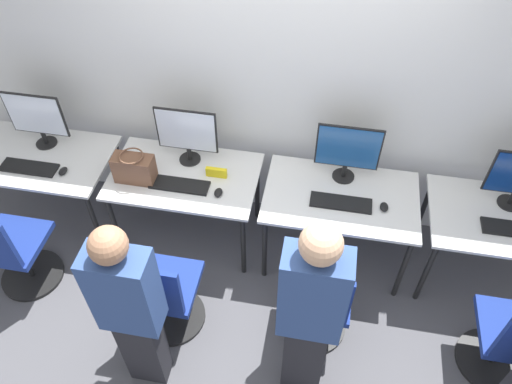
{
  "coord_description": "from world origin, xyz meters",
  "views": [
    {
      "loc": [
        0.43,
        -2.18,
        3.4
      ],
      "look_at": [
        0.0,
        0.14,
        0.86
      ],
      "focal_mm": 35.0,
      "sensor_mm": 36.0,
      "label": 1
    }
  ],
  "objects_px": {
    "mouse_left": "(218,193)",
    "handbag": "(134,168)",
    "keyboard_right": "(341,203)",
    "office_chair_right": "(317,305)",
    "monitor_right": "(348,151)",
    "mouse_right": "(384,207)",
    "person_left": "(131,309)",
    "mouse_far_left": "(63,171)",
    "office_chair_left": "(165,296)",
    "office_chair_far_right": "(511,344)",
    "monitor_left": "(187,134)",
    "person_right": "(310,313)",
    "keyboard_far_left": "(29,167)",
    "monitor_far_left": "(36,118)",
    "office_chair_far_left": "(14,253)",
    "keyboard_left": "(180,185)"
  },
  "relations": [
    {
      "from": "office_chair_far_left",
      "to": "mouse_right",
      "type": "bearing_deg",
      "value": 13.68
    },
    {
      "from": "mouse_left",
      "to": "monitor_right",
      "type": "height_order",
      "value": "monitor_right"
    },
    {
      "from": "mouse_far_left",
      "to": "keyboard_right",
      "type": "relative_size",
      "value": 0.2
    },
    {
      "from": "office_chair_far_left",
      "to": "mouse_left",
      "type": "bearing_deg",
      "value": 21.39
    },
    {
      "from": "office_chair_left",
      "to": "monitor_right",
      "type": "height_order",
      "value": "monitor_right"
    },
    {
      "from": "monitor_right",
      "to": "handbag",
      "type": "bearing_deg",
      "value": -168.54
    },
    {
      "from": "mouse_right",
      "to": "office_chair_right",
      "type": "bearing_deg",
      "value": -119.99
    },
    {
      "from": "mouse_left",
      "to": "handbag",
      "type": "height_order",
      "value": "handbag"
    },
    {
      "from": "mouse_far_left",
      "to": "office_chair_far_right",
      "type": "relative_size",
      "value": 0.1
    },
    {
      "from": "mouse_left",
      "to": "mouse_right",
      "type": "bearing_deg",
      "value": 3.67
    },
    {
      "from": "mouse_right",
      "to": "person_right",
      "type": "xyz_separation_m",
      "value": [
        -0.43,
        -1.03,
        0.17
      ]
    },
    {
      "from": "monitor_far_left",
      "to": "person_left",
      "type": "bearing_deg",
      "value": -47.91
    },
    {
      "from": "mouse_left",
      "to": "handbag",
      "type": "distance_m",
      "value": 0.65
    },
    {
      "from": "monitor_far_left",
      "to": "monitor_left",
      "type": "xyz_separation_m",
      "value": [
        1.19,
        0.03,
        0.0
      ]
    },
    {
      "from": "mouse_right",
      "to": "monitor_left",
      "type": "bearing_deg",
      "value": 170.79
    },
    {
      "from": "mouse_far_left",
      "to": "handbag",
      "type": "xyz_separation_m",
      "value": [
        0.58,
        0.03,
        0.1
      ]
    },
    {
      "from": "keyboard_far_left",
      "to": "monitor_right",
      "type": "distance_m",
      "value": 2.42
    },
    {
      "from": "mouse_left",
      "to": "mouse_right",
      "type": "distance_m",
      "value": 1.2
    },
    {
      "from": "keyboard_left",
      "to": "office_chair_right",
      "type": "xyz_separation_m",
      "value": [
        1.11,
        -0.62,
        -0.34
      ]
    },
    {
      "from": "keyboard_right",
      "to": "office_chair_far_right",
      "type": "relative_size",
      "value": 0.48
    },
    {
      "from": "office_chair_far_left",
      "to": "monitor_left",
      "type": "distance_m",
      "value": 1.56
    },
    {
      "from": "person_left",
      "to": "office_chair_far_right",
      "type": "height_order",
      "value": "person_left"
    },
    {
      "from": "office_chair_right",
      "to": "monitor_left",
      "type": "bearing_deg",
      "value": 140.79
    },
    {
      "from": "handbag",
      "to": "person_right",
      "type": "bearing_deg",
      "value": -35.24
    },
    {
      "from": "office_chair_left",
      "to": "keyboard_right",
      "type": "distance_m",
      "value": 1.41
    },
    {
      "from": "mouse_left",
      "to": "person_right",
      "type": "bearing_deg",
      "value": -51.35
    },
    {
      "from": "office_chair_left",
      "to": "mouse_right",
      "type": "height_order",
      "value": "office_chair_left"
    },
    {
      "from": "mouse_far_left",
      "to": "keyboard_left",
      "type": "bearing_deg",
      "value": 1.59
    },
    {
      "from": "mouse_left",
      "to": "keyboard_right",
      "type": "height_order",
      "value": "mouse_left"
    },
    {
      "from": "mouse_right",
      "to": "person_left",
      "type": "bearing_deg",
      "value": -141.37
    },
    {
      "from": "keyboard_right",
      "to": "office_chair_right",
      "type": "height_order",
      "value": "office_chair_right"
    },
    {
      "from": "mouse_right",
      "to": "mouse_far_left",
      "type": "bearing_deg",
      "value": -178.27
    },
    {
      "from": "keyboard_far_left",
      "to": "office_chair_right",
      "type": "bearing_deg",
      "value": -14.32
    },
    {
      "from": "office_chair_right",
      "to": "office_chair_left",
      "type": "bearing_deg",
      "value": -173.09
    },
    {
      "from": "office_chair_far_left",
      "to": "office_chair_right",
      "type": "relative_size",
      "value": 1.0
    },
    {
      "from": "office_chair_far_right",
      "to": "handbag",
      "type": "relative_size",
      "value": 3.06
    },
    {
      "from": "keyboard_far_left",
      "to": "monitor_left",
      "type": "xyz_separation_m",
      "value": [
        1.19,
        0.32,
        0.26
      ]
    },
    {
      "from": "office_chair_left",
      "to": "person_right",
      "type": "bearing_deg",
      "value": -13.59
    },
    {
      "from": "mouse_left",
      "to": "handbag",
      "type": "xyz_separation_m",
      "value": [
        -0.64,
        0.04,
        0.1
      ]
    },
    {
      "from": "keyboard_right",
      "to": "mouse_right",
      "type": "relative_size",
      "value": 4.93
    },
    {
      "from": "mouse_far_left",
      "to": "mouse_left",
      "type": "relative_size",
      "value": 1.0
    },
    {
      "from": "mouse_right",
      "to": "person_right",
      "type": "height_order",
      "value": "person_right"
    },
    {
      "from": "mouse_right",
      "to": "keyboard_far_left",
      "type": "bearing_deg",
      "value": -178.36
    },
    {
      "from": "monitor_right",
      "to": "person_right",
      "type": "distance_m",
      "value": 1.31
    },
    {
      "from": "keyboard_far_left",
      "to": "office_chair_far_right",
      "type": "height_order",
      "value": "office_chair_far_right"
    },
    {
      "from": "office_chair_left",
      "to": "handbag",
      "type": "bearing_deg",
      "value": 118.67
    },
    {
      "from": "person_right",
      "to": "handbag",
      "type": "relative_size",
      "value": 5.47
    },
    {
      "from": "mouse_far_left",
      "to": "monitor_left",
      "type": "xyz_separation_m",
      "value": [
        0.91,
        0.32,
        0.25
      ]
    },
    {
      "from": "office_chair_far_left",
      "to": "monitor_right",
      "type": "height_order",
      "value": "monitor_right"
    },
    {
      "from": "monitor_right",
      "to": "keyboard_right",
      "type": "xyz_separation_m",
      "value": [
        0.0,
        -0.28,
        -0.26
      ]
    }
  ]
}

